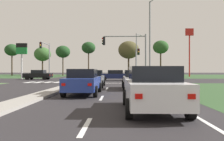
% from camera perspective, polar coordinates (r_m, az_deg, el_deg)
% --- Properties ---
extents(ground_plane, '(200.00, 200.00, 0.00)m').
position_cam_1_polar(ground_plane, '(32.58, -6.31, -2.52)').
color(ground_plane, '#282628').
extents(grass_verge_far_left, '(35.00, 35.00, 0.01)m').
position_cam_1_polar(grass_verge_far_left, '(64.14, -26.38, -1.24)').
color(grass_verge_far_left, '#2D4C28').
rests_on(grass_verge_far_left, ground).
extents(grass_verge_far_right, '(35.00, 35.00, 0.01)m').
position_cam_1_polar(grass_verge_far_right, '(60.60, 21.79, -1.31)').
color(grass_verge_far_right, '#2D4C28').
rests_on(grass_verge_far_right, ground).
extents(median_island_near, '(1.20, 22.00, 0.14)m').
position_cam_1_polar(median_island_near, '(14.02, -16.75, -5.71)').
color(median_island_near, gray).
rests_on(median_island_near, ground).
extents(median_island_far, '(1.20, 36.00, 0.14)m').
position_cam_1_polar(median_island_far, '(57.44, -2.98, -1.32)').
color(median_island_far, gray).
rests_on(median_island_far, ground).
extents(lane_dash_near, '(0.14, 2.00, 0.01)m').
position_cam_1_polar(lane_dash_near, '(6.08, -6.77, -14.02)').
color(lane_dash_near, silver).
rests_on(lane_dash_near, ground).
extents(lane_dash_second, '(0.14, 2.00, 0.01)m').
position_cam_1_polar(lane_dash_second, '(11.96, -2.68, -7.03)').
color(lane_dash_second, silver).
rests_on(lane_dash_second, ground).
extents(lane_dash_third, '(0.14, 2.00, 0.01)m').
position_cam_1_polar(lane_dash_third, '(17.92, -1.33, -4.65)').
color(lane_dash_third, silver).
rests_on(lane_dash_third, ground).
extents(edge_line_right, '(0.14, 24.00, 0.01)m').
position_cam_1_polar(edge_line_right, '(14.56, 11.35, -5.75)').
color(edge_line_right, silver).
rests_on(edge_line_right, ground).
extents(stop_bar_near, '(6.40, 0.50, 0.01)m').
position_cam_1_polar(stop_bar_near, '(25.31, 0.14, -3.26)').
color(stop_bar_near, silver).
rests_on(stop_bar_near, ground).
extents(crosswalk_bar_near, '(0.70, 2.80, 0.01)m').
position_cam_1_polar(crosswalk_bar_near, '(29.15, -20.29, -2.83)').
color(crosswalk_bar_near, silver).
rests_on(crosswalk_bar_near, ground).
extents(crosswalk_bar_second, '(0.70, 2.80, 0.01)m').
position_cam_1_polar(crosswalk_bar_second, '(28.74, -18.16, -2.87)').
color(crosswalk_bar_second, silver).
rests_on(crosswalk_bar_second, ground).
extents(crosswalk_bar_third, '(0.70, 2.80, 0.01)m').
position_cam_1_polar(crosswalk_bar_third, '(28.38, -15.96, -2.90)').
color(crosswalk_bar_third, silver).
rests_on(crosswalk_bar_third, ground).
extents(crosswalk_bar_fourth, '(0.70, 2.80, 0.01)m').
position_cam_1_polar(crosswalk_bar_fourth, '(28.06, -13.72, -2.94)').
color(crosswalk_bar_fourth, silver).
rests_on(crosswalk_bar_fourth, ground).
extents(crosswalk_bar_fifth, '(0.70, 2.80, 0.01)m').
position_cam_1_polar(crosswalk_bar_fifth, '(27.79, -11.42, -2.97)').
color(crosswalk_bar_fifth, silver).
rests_on(crosswalk_bar_fifth, ground).
extents(crosswalk_bar_sixth, '(0.70, 2.80, 0.01)m').
position_cam_1_polar(crosswalk_bar_sixth, '(27.55, -9.09, -2.99)').
color(crosswalk_bar_sixth, silver).
rests_on(crosswalk_bar_sixth, ground).
extents(car_navy_near, '(4.56, 2.02, 1.50)m').
position_cam_1_polar(car_navy_near, '(31.64, 0.66, -1.21)').
color(car_navy_near, '#161E47').
rests_on(car_navy_near, ground).
extents(car_white_second, '(2.06, 4.37, 1.62)m').
position_cam_1_polar(car_white_second, '(8.23, 10.28, -4.53)').
color(car_white_second, silver).
rests_on(car_white_second, ground).
extents(car_black_third, '(4.21, 2.00, 1.51)m').
position_cam_1_polar(car_black_third, '(36.63, -18.38, -1.03)').
color(car_black_third, black).
rests_on(car_black_third, ground).
extents(car_grey_fourth, '(1.95, 4.41, 1.49)m').
position_cam_1_polar(car_grey_fourth, '(19.93, -4.82, -1.99)').
color(car_grey_fourth, slate).
rests_on(car_grey_fourth, ground).
extents(car_maroon_fifth, '(2.05, 4.22, 1.47)m').
position_cam_1_polar(car_maroon_fifth, '(41.91, -7.83, -0.91)').
color(car_maroon_fifth, maroon).
rests_on(car_maroon_fifth, ground).
extents(car_blue_sixth, '(1.99, 4.63, 1.56)m').
position_cam_1_polar(car_blue_sixth, '(13.78, -7.34, -2.78)').
color(car_blue_sixth, navy).
rests_on(car_blue_sixth, ground).
extents(car_silver_seventh, '(2.00, 4.30, 1.49)m').
position_cam_1_polar(car_silver_seventh, '(17.68, 5.88, -2.25)').
color(car_silver_seventh, '#B7B7BC').
rests_on(car_silver_seventh, ground).
extents(traffic_signal_near_right, '(5.13, 0.32, 5.63)m').
position_cam_1_polar(traffic_signal_near_right, '(25.81, 4.47, 5.48)').
color(traffic_signal_near_right, gray).
rests_on(traffic_signal_near_right, ground).
extents(traffic_signal_far_right, '(0.32, 5.04, 5.07)m').
position_cam_1_polar(traffic_signal_far_right, '(37.13, 6.40, 3.26)').
color(traffic_signal_far_right, gray).
rests_on(traffic_signal_far_right, ground).
extents(traffic_signal_far_left, '(0.32, 4.76, 6.15)m').
position_cam_1_polar(traffic_signal_far_left, '(39.18, -16.43, 4.08)').
color(traffic_signal_far_left, gray).
rests_on(traffic_signal_far_left, ground).
extents(street_lamp_second, '(0.90, 2.54, 10.18)m').
position_cam_1_polar(street_lamp_second, '(28.72, 9.80, 8.48)').
color(street_lamp_second, gray).
rests_on(street_lamp_second, ground).
extents(street_lamp_third, '(1.50, 1.69, 9.40)m').
position_cam_1_polar(street_lamp_third, '(48.64, 6.36, 4.51)').
color(street_lamp_third, gray).
rests_on(street_lamp_third, ground).
extents(fastfood_pole_sign, '(1.80, 0.40, 10.87)m').
position_cam_1_polar(fastfood_pole_sign, '(53.55, 19.17, 7.05)').
color(fastfood_pole_sign, red).
rests_on(fastfood_pole_sign, ground).
extents(fuel_price_totem, '(1.80, 0.24, 5.93)m').
position_cam_1_polar(fuel_price_totem, '(39.73, -22.09, 4.20)').
color(fuel_price_totem, silver).
rests_on(fuel_price_totem, ground).
extents(treeline_near, '(3.83, 3.83, 8.62)m').
position_cam_1_polar(treeline_near, '(67.05, -24.20, 4.75)').
color(treeline_near, '#423323').
rests_on(treeline_near, ground).
extents(treeline_second, '(4.44, 4.44, 7.70)m').
position_cam_1_polar(treeline_second, '(63.32, -17.34, 3.98)').
color(treeline_second, '#423323').
rests_on(treeline_second, ground).
extents(treeline_third, '(3.77, 3.77, 7.95)m').
position_cam_1_polar(treeline_third, '(60.32, -12.43, 4.67)').
color(treeline_third, '#423323').
rests_on(treeline_third, ground).
extents(treeline_fourth, '(3.52, 3.52, 8.75)m').
position_cam_1_polar(treeline_fourth, '(57.83, -6.01, 5.75)').
color(treeline_fourth, '#423323').
rests_on(treeline_fourth, ground).
extents(treeline_fifth, '(5.36, 5.36, 9.00)m').
position_cam_1_polar(treeline_fifth, '(58.05, 4.27, 5.24)').
color(treeline_fifth, '#423323').
rests_on(treeline_fifth, ground).
extents(treeline_sixth, '(3.99, 3.99, 9.12)m').
position_cam_1_polar(treeline_sixth, '(59.03, 12.33, 5.80)').
color(treeline_sixth, '#423323').
rests_on(treeline_sixth, ground).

